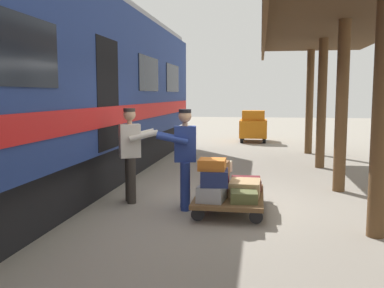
{
  "coord_description": "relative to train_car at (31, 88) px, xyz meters",
  "views": [
    {
      "loc": [
        -0.51,
        7.48,
        1.94
      ],
      "look_at": [
        0.57,
        0.68,
        1.15
      ],
      "focal_mm": 40.2,
      "sensor_mm": 36.0,
      "label": 1
    }
  ],
  "objects": [
    {
      "name": "baggage_tug",
      "position": [
        -3.95,
        -10.44,
        -1.43
      ],
      "size": [
        1.1,
        1.7,
        1.3
      ],
      "color": "orange",
      "rests_on": "ground_plane"
    },
    {
      "name": "suitcase_orange_carryall",
      "position": [
        -3.49,
        0.85,
        -1.21
      ],
      "size": [
        0.42,
        0.41,
        0.17
      ],
      "primitive_type": "cube",
      "rotation": [
        0.0,
        0.0,
        0.0
      ],
      "color": "#CC6B23",
      "rests_on": "suitcase_navy_fabric"
    },
    {
      "name": "suitcase_gray_aluminum",
      "position": [
        -3.49,
        0.86,
        -1.66
      ],
      "size": [
        0.45,
        0.58,
        0.25
      ],
      "primitive_type": "cube",
      "rotation": [
        0.0,
        0.0,
        -0.11
      ],
      "color": "#9EA0A5",
      "rests_on": "luggage_cart"
    },
    {
      "name": "suitcase_navy_fabric",
      "position": [
        -3.53,
        0.86,
        -1.41
      ],
      "size": [
        0.47,
        0.56,
        0.24
      ],
      "primitive_type": "cube",
      "rotation": [
        0.0,
        0.0,
        0.09
      ],
      "color": "navy",
      "rests_on": "suitcase_gray_aluminum"
    },
    {
      "name": "luggage_cart",
      "position": [
        -3.74,
        0.38,
        -1.83
      ],
      "size": [
        1.12,
        1.75,
        0.28
      ],
      "color": "brown",
      "rests_on": "ground_plane"
    },
    {
      "name": "suitcase_olive_duffel",
      "position": [
        -3.99,
        0.86,
        -1.7
      ],
      "size": [
        0.44,
        0.47,
        0.17
      ],
      "primitive_type": "cube",
      "rotation": [
        0.0,
        0.0,
        0.07
      ],
      "color": "brown",
      "rests_on": "luggage_cart"
    },
    {
      "name": "suitcase_teal_softside",
      "position": [
        -3.49,
        -0.1,
        -1.65
      ],
      "size": [
        0.38,
        0.58,
        0.26
      ],
      "primitive_type": "cube",
      "rotation": [
        0.0,
        0.0,
        0.03
      ],
      "color": "#1E666B",
      "rests_on": "luggage_cart"
    },
    {
      "name": "suitcase_tan_vintage",
      "position": [
        -3.99,
        0.38,
        -1.66
      ],
      "size": [
        0.52,
        0.63,
        0.24
      ],
      "primitive_type": "cube",
      "rotation": [
        0.0,
        0.0,
        -0.04
      ],
      "color": "tan",
      "rests_on": "luggage_cart"
    },
    {
      "name": "train_car",
      "position": [
        0.0,
        0.0,
        0.0
      ],
      "size": [
        3.02,
        16.53,
        4.0
      ],
      "color": "navy",
      "rests_on": "ground_plane"
    },
    {
      "name": "suitcase_burgundy_valise",
      "position": [
        -3.49,
        0.38,
        -1.64
      ],
      "size": [
        0.45,
        0.53,
        0.28
      ],
      "primitive_type": "cube",
      "rotation": [
        0.0,
        0.0,
        -0.08
      ],
      "color": "maroon",
      "rests_on": "luggage_cart"
    },
    {
      "name": "platform_canopy",
      "position": [
        -5.76,
        0.0,
        1.18
      ],
      "size": [
        3.2,
        15.03,
        3.56
      ],
      "color": "brown",
      "rests_on": "ground_plane"
    },
    {
      "name": "ground_plane",
      "position": [
        -3.72,
        0.0,
        -2.06
      ],
      "size": [
        60.0,
        60.0,
        0.0
      ],
      "primitive_type": "plane",
      "color": "gray"
    },
    {
      "name": "suitcase_brown_leather",
      "position": [
        -3.52,
        0.35,
        -1.37
      ],
      "size": [
        0.4,
        0.53,
        0.26
      ],
      "primitive_type": "cube",
      "rotation": [
        0.0,
        0.0,
        -0.08
      ],
      "color": "brown",
      "rests_on": "suitcase_burgundy_valise"
    },
    {
      "name": "suitcase_cream_canvas",
      "position": [
        -3.47,
        -0.09,
        -1.42
      ],
      "size": [
        0.53,
        0.61,
        0.2
      ],
      "primitive_type": "cube",
      "rotation": [
        0.0,
        0.0,
        -0.24
      ],
      "color": "beige",
      "rests_on": "suitcase_teal_softside"
    },
    {
      "name": "porter_by_door",
      "position": [
        -1.94,
        0.1,
        -1.14
      ],
      "size": [
        0.74,
        0.62,
        1.7
      ],
      "color": "#332D28",
      "rests_on": "ground_plane"
    },
    {
      "name": "suitcase_maroon_trunk",
      "position": [
        -3.99,
        -0.1,
        -1.69
      ],
      "size": [
        0.55,
        0.61,
        0.18
      ],
      "primitive_type": "cube",
      "rotation": [
        0.0,
        0.0,
        0.05
      ],
      "color": "maroon",
      "rests_on": "luggage_cart"
    },
    {
      "name": "porter_in_overalls",
      "position": [
        -2.96,
        0.42,
        -1.14
      ],
      "size": [
        0.72,
        0.52,
        1.7
      ],
      "color": "navy",
      "rests_on": "ground_plane"
    }
  ]
}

